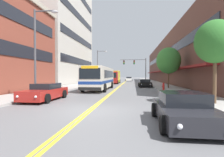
{
  "coord_description": "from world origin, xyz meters",
  "views": [
    {
      "loc": [
        2.35,
        -9.32,
        1.93
      ],
      "look_at": [
        -0.37,
        12.99,
        1.5
      ],
      "focal_mm": 28.0,
      "sensor_mm": 36.0,
      "label": 1
    }
  ],
  "objects": [
    {
      "name": "sidewalk_right",
      "position": [
        7.43,
        37.0,
        0.07
      ],
      "size": [
        3.86,
        106.0,
        0.15
      ],
      "color": "#9E9B96",
      "rests_on": "ground_plane"
    },
    {
      "name": "box_truck",
      "position": [
        -2.18,
        31.02,
        1.55
      ],
      "size": [
        2.73,
        7.74,
        2.95
      ],
      "color": "maroon",
      "rests_on": "ground_plane"
    },
    {
      "name": "city_bus",
      "position": [
        -2.07,
        13.49,
        1.66
      ],
      "size": [
        2.82,
        10.69,
        2.93
      ],
      "color": "silver",
      "rests_on": "ground_plane"
    },
    {
      "name": "street_tree_right_mid",
      "position": [
        7.21,
        15.71,
        3.95
      ],
      "size": [
        3.3,
        3.3,
        5.62
      ],
      "color": "brown",
      "rests_on": "sidewalk_right"
    },
    {
      "name": "street_lamp_left_far",
      "position": [
        -4.97,
        27.67,
        4.34
      ],
      "size": [
        2.24,
        0.28,
        7.23
      ],
      "color": "#47474C",
      "rests_on": "ground_plane"
    },
    {
      "name": "car_beige_parked_left_far",
      "position": [
        -4.36,
        24.7,
        0.64
      ],
      "size": [
        2.06,
        4.86,
        1.38
      ],
      "color": "#BCAD89",
      "rests_on": "ground_plane"
    },
    {
      "name": "traffic_signal_mast",
      "position": [
        3.09,
        31.32,
        4.18
      ],
      "size": [
        5.98,
        0.38,
        5.85
      ],
      "color": "#47474C",
      "rests_on": "ground_plane"
    },
    {
      "name": "centre_line",
      "position": [
        0.0,
        37.0,
        0.0
      ],
      "size": [
        0.34,
        106.0,
        0.01
      ],
      "color": "yellow",
      "rests_on": "ground_plane"
    },
    {
      "name": "car_red_parked_left_near",
      "position": [
        -4.36,
        3.37,
        0.62
      ],
      "size": [
        2.05,
        4.86,
        1.29
      ],
      "color": "maroon",
      "rests_on": "ground_plane"
    },
    {
      "name": "ground_plane",
      "position": [
        0.0,
        37.0,
        0.0
      ],
      "size": [
        240.0,
        240.0,
        0.0
      ],
      "primitive_type": "plane",
      "color": "slate"
    },
    {
      "name": "car_charcoal_parked_right_foreground",
      "position": [
        4.3,
        -2.25,
        0.58
      ],
      "size": [
        2.14,
        4.14,
        1.25
      ],
      "color": "#232328",
      "rests_on": "ground_plane"
    },
    {
      "name": "sidewalk_left",
      "position": [
        -7.43,
        37.0,
        0.07
      ],
      "size": [
        3.86,
        106.0,
        0.15
      ],
      "color": "#9E9B96",
      "rests_on": "ground_plane"
    },
    {
      "name": "car_champagne_moving_second",
      "position": [
        0.71,
        59.83,
        0.57
      ],
      "size": [
        2.09,
        4.19,
        1.22
      ],
      "color": "beige",
      "rests_on": "ground_plane"
    },
    {
      "name": "fire_hydrant",
      "position": [
        5.95,
        12.07,
        0.59
      ],
      "size": [
        0.32,
        0.24,
        0.89
      ],
      "color": "red",
      "rests_on": "sidewalk_right"
    },
    {
      "name": "car_navy_parked_left_mid",
      "position": [
        -4.28,
        32.66,
        0.6
      ],
      "size": [
        2.05,
        4.43,
        1.3
      ],
      "color": "#19234C",
      "rests_on": "ground_plane"
    },
    {
      "name": "storefront_row_right",
      "position": [
        13.59,
        37.0,
        5.34
      ],
      "size": [
        9.1,
        68.0,
        10.7
      ],
      "color": "brown",
      "rests_on": "ground_plane"
    },
    {
      "name": "street_lamp_left_near",
      "position": [
        -5.02,
        3.56,
        4.22
      ],
      "size": [
        1.99,
        0.28,
        7.05
      ],
      "color": "#47474C",
      "rests_on": "ground_plane"
    },
    {
      "name": "office_tower_left",
      "position": [
        -15.6,
        28.96,
        14.87
      ],
      "size": [
        12.08,
        23.2,
        29.74
      ],
      "color": "#BCB7AD",
      "rests_on": "ground_plane"
    },
    {
      "name": "car_white_moving_lead",
      "position": [
        0.98,
        47.4,
        0.65
      ],
      "size": [
        2.17,
        4.37,
        1.38
      ],
      "color": "white",
      "rests_on": "ground_plane"
    },
    {
      "name": "street_tree_right_near",
      "position": [
        7.46,
        2.38,
        4.02
      ],
      "size": [
        2.47,
        2.47,
        5.25
      ],
      "color": "brown",
      "rests_on": "sidewalk_right"
    },
    {
      "name": "car_black_parked_right_mid",
      "position": [
        4.28,
        20.05,
        0.58
      ],
      "size": [
        2.16,
        4.44,
        1.24
      ],
      "color": "black",
      "rests_on": "ground_plane"
    }
  ]
}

